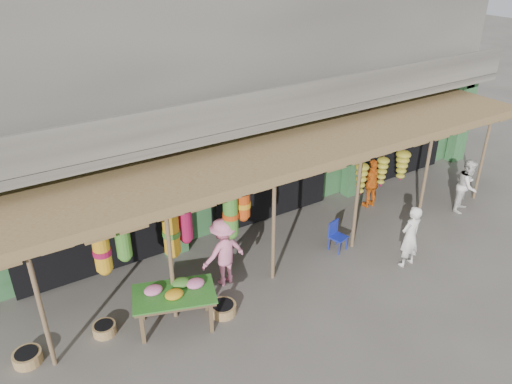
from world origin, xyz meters
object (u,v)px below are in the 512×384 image
blue_chair (336,234)px  person_right (467,186)px  person_shopper (224,252)px  person_vendor (372,183)px  person_front (410,237)px  flower_table (175,294)px

blue_chair → person_right: person_right is taller
person_shopper → blue_chair: bearing=170.5°
blue_chair → person_vendor: person_vendor is taller
person_front → person_shopper: size_ratio=0.96×
person_front → person_vendor: (1.32, 2.65, -0.05)m
flower_table → person_right: (9.14, -0.04, -0.00)m
flower_table → person_shopper: size_ratio=1.11×
person_front → person_right: bearing=-165.3°
flower_table → person_front: person_front is taller
person_right → blue_chair: bearing=153.3°
flower_table → person_vendor: 7.16m
person_right → person_vendor: bearing=121.7°
blue_chair → person_shopper: bearing=159.9°
flower_table → person_vendor: bearing=32.1°
blue_chair → person_vendor: (2.35, 1.20, 0.31)m
person_shopper → person_front: bearing=153.0°
person_right → person_shopper: size_ratio=0.94×
flower_table → person_right: size_ratio=1.18×
flower_table → person_vendor: person_vendor is taller
flower_table → blue_chair: size_ratio=2.36×
blue_chair → person_right: 4.54m
blue_chair → person_right: size_ratio=0.50×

